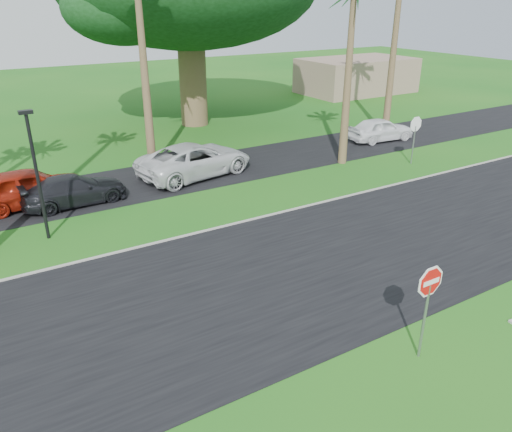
{
  "coord_description": "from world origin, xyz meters",
  "views": [
    {
      "loc": [
        -7.92,
        -9.32,
        8.01
      ],
      "look_at": [
        -0.63,
        2.8,
        1.8
      ],
      "focal_mm": 35.0,
      "sensor_mm": 36.0,
      "label": 1
    }
  ],
  "objects_px": {
    "car_pickup": "(381,130)",
    "car_dark": "(74,190)",
    "car_red": "(29,187)",
    "car_minivan": "(195,160)",
    "stop_sign_far": "(415,130)",
    "stop_sign_near": "(428,294)"
  },
  "relations": [
    {
      "from": "stop_sign_far",
      "to": "car_pickup",
      "type": "xyz_separation_m",
      "value": [
        1.81,
        4.22,
        -1.08
      ]
    },
    {
      "from": "stop_sign_near",
      "to": "stop_sign_far",
      "type": "bearing_deg",
      "value": 43.73
    },
    {
      "from": "car_pickup",
      "to": "car_minivan",
      "type": "bearing_deg",
      "value": 96.61
    },
    {
      "from": "stop_sign_near",
      "to": "car_minivan",
      "type": "xyz_separation_m",
      "value": [
        0.99,
        15.05,
        -0.98
      ]
    },
    {
      "from": "stop_sign_far",
      "to": "car_minivan",
      "type": "xyz_separation_m",
      "value": [
        -10.51,
        4.05,
        -0.98
      ]
    },
    {
      "from": "car_red",
      "to": "car_minivan",
      "type": "distance_m",
      "value": 7.51
    },
    {
      "from": "stop_sign_near",
      "to": "car_red",
      "type": "bearing_deg",
      "value": 113.32
    },
    {
      "from": "car_dark",
      "to": "car_minivan",
      "type": "distance_m",
      "value": 5.94
    },
    {
      "from": "car_minivan",
      "to": "car_pickup",
      "type": "height_order",
      "value": "car_minivan"
    },
    {
      "from": "car_minivan",
      "to": "car_pickup",
      "type": "bearing_deg",
      "value": -99.92
    },
    {
      "from": "car_red",
      "to": "car_pickup",
      "type": "relative_size",
      "value": 1.15
    },
    {
      "from": "car_red",
      "to": "car_dark",
      "type": "distance_m",
      "value": 1.81
    },
    {
      "from": "stop_sign_near",
      "to": "stop_sign_far",
      "type": "distance_m",
      "value": 15.91
    },
    {
      "from": "stop_sign_near",
      "to": "car_dark",
      "type": "relative_size",
      "value": 0.61
    },
    {
      "from": "car_pickup",
      "to": "car_dark",
      "type": "bearing_deg",
      "value": 98.65
    },
    {
      "from": "car_red",
      "to": "car_minivan",
      "type": "relative_size",
      "value": 0.82
    },
    {
      "from": "car_dark",
      "to": "stop_sign_near",
      "type": "bearing_deg",
      "value": -164.54
    },
    {
      "from": "stop_sign_far",
      "to": "car_minivan",
      "type": "distance_m",
      "value": 11.3
    },
    {
      "from": "car_red",
      "to": "stop_sign_near",
      "type": "bearing_deg",
      "value": -159.31
    },
    {
      "from": "car_minivan",
      "to": "car_pickup",
      "type": "relative_size",
      "value": 1.4
    },
    {
      "from": "stop_sign_far",
      "to": "car_pickup",
      "type": "distance_m",
      "value": 4.72
    },
    {
      "from": "car_minivan",
      "to": "car_dark",
      "type": "bearing_deg",
      "value": 86.34
    }
  ]
}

